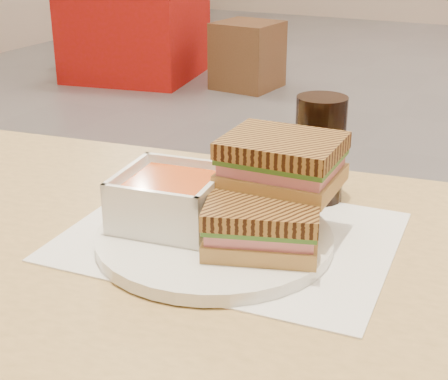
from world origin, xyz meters
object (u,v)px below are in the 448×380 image
at_px(panini_lower, 263,224).
at_px(bg_chair_0l, 96,38).
at_px(bg_chair_0r, 248,55).
at_px(soup_bowl, 171,201).
at_px(cola_glass, 320,149).
at_px(bg_table_0, 135,24).
at_px(plate, 214,238).
at_px(main_table, 113,328).

height_order(panini_lower, bg_chair_0l, panini_lower).
bearing_deg(bg_chair_0r, soup_bowl, -66.63).
bearing_deg(soup_bowl, cola_glass, 56.50).
distance_m(soup_bowl, bg_table_0, 4.23).
distance_m(panini_lower, bg_chair_0l, 4.62).
bearing_deg(plate, panini_lower, -5.40).
height_order(plate, panini_lower, panini_lower).
distance_m(panini_lower, bg_table_0, 4.31).
distance_m(soup_bowl, bg_chair_0r, 3.86).
height_order(panini_lower, bg_chair_0r, panini_lower).
xyz_separation_m(main_table, bg_table_0, (-2.34, 3.53, -0.26)).
bearing_deg(bg_table_0, cola_glass, -52.56).
bearing_deg(main_table, soup_bowl, 51.02).
xyz_separation_m(main_table, panini_lower, (0.18, 0.06, 0.16)).
distance_m(plate, cola_glass, 0.21).
bearing_deg(bg_chair_0r, bg_chair_0l, 179.20).
xyz_separation_m(panini_lower, bg_chair_0r, (-1.64, 3.52, -0.57)).
height_order(main_table, soup_bowl, soup_bowl).
bearing_deg(bg_chair_0l, cola_glass, -48.83).
xyz_separation_m(soup_bowl, panini_lower, (0.13, -0.01, -0.00)).
xyz_separation_m(cola_glass, bg_chair_0l, (-2.92, 3.34, -0.59)).
relative_size(cola_glass, bg_table_0, 0.15).
distance_m(plate, bg_chair_0l, 4.57).
bearing_deg(bg_chair_0l, panini_lower, -50.41).
bearing_deg(bg_chair_0r, plate, -65.82).
bearing_deg(main_table, panini_lower, 17.33).
relative_size(plate, bg_table_0, 0.28).
xyz_separation_m(plate, soup_bowl, (-0.06, 0.00, 0.04)).
height_order(cola_glass, bg_chair_0l, cola_glass).
bearing_deg(cola_glass, bg_chair_0l, 131.17).
bearing_deg(plate, bg_chair_0r, 114.18).
bearing_deg(soup_bowl, plate, -2.35).
relative_size(main_table, panini_lower, 8.46).
height_order(main_table, bg_chair_0r, main_table).
relative_size(soup_bowl, panini_lower, 0.89).
bearing_deg(bg_chair_0r, bg_table_0, -177.42).
bearing_deg(panini_lower, bg_chair_0r, 115.01).
relative_size(main_table, plate, 4.56).
bearing_deg(main_table, cola_glass, 55.03).
height_order(soup_bowl, bg_table_0, soup_bowl).
height_order(soup_bowl, bg_chair_0r, soup_bowl).
xyz_separation_m(main_table, bg_chair_0l, (-2.75, 3.59, -0.40)).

